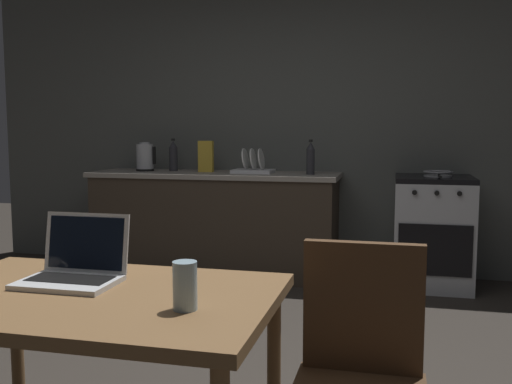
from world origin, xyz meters
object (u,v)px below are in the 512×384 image
drinking_glass (185,286)px  dining_table (93,316)px  laptop (74,269)px  bottle_b (173,156)px  dish_rack (253,167)px  chair (360,371)px  stove_oven (433,232)px  frying_pan (438,174)px  electric_kettle (145,157)px  bottle (311,158)px  cereal_box (206,156)px

drinking_glass → dining_table: bearing=164.7°
dining_table → laptop: 0.20m
bottle_b → dish_rack: bearing=-6.0°
chair → dining_table: bearing=167.4°
dining_table → dish_rack: (-0.24, 3.14, 0.27)m
dining_table → laptop: bearing=140.2°
laptop → dish_rack: (-0.12, 3.04, 0.15)m
stove_oven → frying_pan: 0.47m
dining_table → bottle_b: bearing=107.1°
electric_kettle → bottle: bearing=-1.9°
dining_table → drinking_glass: drinking_glass is taller
chair → drinking_glass: chair is taller
dining_table → drinking_glass: size_ratio=8.31×
bottle_b → dining_table: bearing=-72.9°
electric_kettle → bottle_b: bearing=18.6°
bottle → frying_pan: (1.01, 0.02, -0.11)m
chair → dish_rack: dish_rack is taller
frying_pan → drinking_glass: size_ratio=2.85×
laptop → bottle_b: (-0.87, 3.12, 0.24)m
dining_table → cereal_box: size_ratio=4.36×
bottle → drinking_glass: (0.09, -3.19, -0.21)m
chair → dish_rack: size_ratio=2.68×
chair → bottle: bearing=82.8°
laptop → bottle_b: bottle_b is taller
dish_rack → drinking_glass: bearing=-79.6°
stove_oven → laptop: bearing=-114.3°
chair → cereal_box: cereal_box is taller
cereal_box → dining_table: bearing=-78.1°
stove_oven → frying_pan: size_ratio=2.20×
bottle_b → bottle: bearing=-5.9°
drinking_glass → dish_rack: bearing=100.4°
bottle_b → laptop: bearing=-74.4°
dish_rack → dining_table: bearing=-85.7°
laptop → bottle: bearing=77.4°
cereal_box → bottle_b: size_ratio=0.94×
chair → dish_rack: (-1.09, 3.05, 0.41)m
laptop → drinking_glass: laptop is taller
dining_table → frying_pan: frying_pan is taller
electric_kettle → bottle_b: 0.25m
cereal_box → bottle_b: bearing=169.6°
laptop → electric_kettle: 3.24m
stove_oven → drinking_glass: stove_oven is taller
drinking_glass → cereal_box: 3.42m
stove_oven → bottle: bearing=-177.2°
frying_pan → cereal_box: 1.94m
electric_kettle → frying_pan: electric_kettle is taller
chair → bottle: 3.10m
laptop → frying_pan: bearing=59.8°
dining_table → bottle: size_ratio=4.12×
laptop → cereal_box: size_ratio=1.18×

